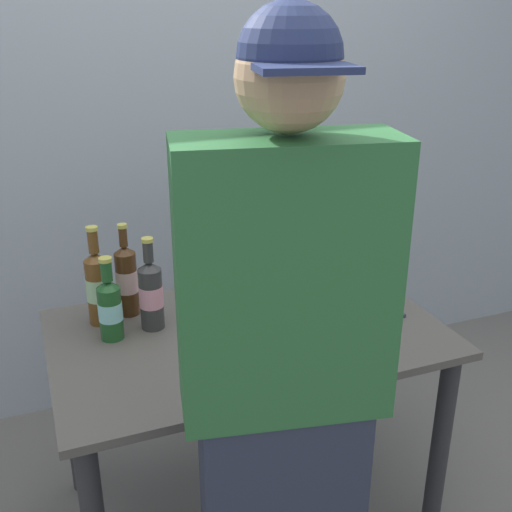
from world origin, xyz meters
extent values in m
plane|color=slate|center=(0.00, 0.00, 0.00)|extent=(8.00, 8.00, 0.00)
cube|color=#56514C|center=(0.00, 0.00, 0.72)|extent=(1.22, 0.77, 0.03)
cylinder|color=#2D2D30|center=(0.55, -0.32, 0.35)|extent=(0.06, 0.06, 0.70)
cylinder|color=#2D2D30|center=(-0.55, 0.32, 0.35)|extent=(0.06, 0.06, 0.70)
cylinder|color=#2D2D30|center=(0.55, 0.32, 0.35)|extent=(0.06, 0.06, 0.70)
cube|color=#383D4C|center=(0.33, -0.03, 0.73)|extent=(0.37, 0.27, 0.01)
cube|color=#232326|center=(0.34, -0.05, 0.74)|extent=(0.31, 0.17, 0.00)
cube|color=#383D4C|center=(0.31, 0.10, 0.86)|extent=(0.35, 0.10, 0.23)
cube|color=black|center=(0.31, 0.10, 0.86)|extent=(0.32, 0.09, 0.21)
cylinder|color=#472B14|center=(-0.33, 0.25, 0.84)|extent=(0.07, 0.07, 0.22)
cone|color=#472B14|center=(-0.33, 0.25, 0.96)|extent=(0.07, 0.07, 0.02)
cylinder|color=#472B14|center=(-0.33, 0.25, 1.00)|extent=(0.03, 0.03, 0.06)
cylinder|color=#BFB74C|center=(-0.33, 0.25, 1.04)|extent=(0.03, 0.03, 0.01)
cylinder|color=#CDA69F|center=(-0.33, 0.25, 0.85)|extent=(0.07, 0.07, 0.08)
cylinder|color=brown|center=(-0.42, 0.22, 0.84)|extent=(0.07, 0.07, 0.22)
cone|color=brown|center=(-0.42, 0.22, 0.96)|extent=(0.07, 0.07, 0.03)
cylinder|color=brown|center=(-0.42, 0.22, 1.01)|extent=(0.03, 0.03, 0.07)
cylinder|color=#BFB74C|center=(-0.42, 0.22, 1.05)|extent=(0.04, 0.04, 0.01)
cylinder|color=#9AC28E|center=(-0.42, 0.22, 0.85)|extent=(0.08, 0.08, 0.08)
cylinder|color=#333333|center=(-0.27, 0.13, 0.83)|extent=(0.07, 0.07, 0.20)
cone|color=#333333|center=(-0.27, 0.13, 0.94)|extent=(0.07, 0.07, 0.03)
cylinder|color=#333333|center=(-0.27, 0.13, 0.99)|extent=(0.03, 0.03, 0.07)
cylinder|color=#BFB74C|center=(-0.27, 0.13, 1.03)|extent=(0.04, 0.04, 0.01)
cylinder|color=pink|center=(-0.27, 0.13, 0.84)|extent=(0.08, 0.08, 0.07)
cylinder|color=#1E5123|center=(-0.41, 0.11, 0.81)|extent=(0.07, 0.07, 0.17)
cone|color=#1E5123|center=(-0.41, 0.11, 0.91)|extent=(0.07, 0.07, 0.03)
cylinder|color=#1E5123|center=(-0.41, 0.11, 0.95)|extent=(0.03, 0.03, 0.06)
cylinder|color=#BFB74C|center=(-0.41, 0.11, 0.99)|extent=(0.04, 0.04, 0.01)
cylinder|color=#8ED0CE|center=(-0.41, 0.11, 0.82)|extent=(0.07, 0.07, 0.06)
cube|color=#2D6B38|center=(-0.12, -0.56, 1.16)|extent=(0.48, 0.27, 0.61)
sphere|color=tan|center=(-0.12, -0.56, 1.57)|extent=(0.21, 0.21, 0.21)
sphere|color=navy|center=(-0.12, -0.56, 1.60)|extent=(0.20, 0.20, 0.20)
cube|color=navy|center=(-0.14, -0.67, 1.59)|extent=(0.18, 0.14, 0.01)
cylinder|color=white|center=(-0.02, -0.10, 0.77)|extent=(0.09, 0.09, 0.09)
torus|color=white|center=(0.03, -0.10, 0.78)|extent=(0.06, 0.01, 0.06)
cube|color=#99A3AD|center=(0.00, 0.92, 1.30)|extent=(6.00, 0.10, 2.60)
camera|label=1|loc=(-0.60, -1.62, 1.69)|focal=43.25mm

